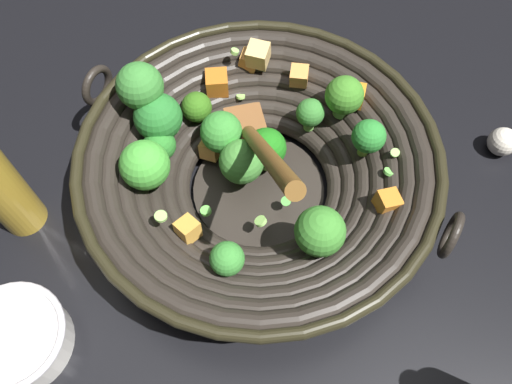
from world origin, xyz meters
TOP-DOWN VIEW (x-y plane):
  - ground_plane at (0.00, 0.00)m, footprint 4.00×4.00m
  - wok at (-0.00, -0.00)m, footprint 0.43×0.43m
  - prep_bowl at (0.14, -0.29)m, footprint 0.12×0.12m
  - garlic_bulb at (0.00, 0.33)m, footprint 0.04×0.04m

SIDE VIEW (x-z plane):
  - ground_plane at x=0.00m, z-range 0.00..0.00m
  - garlic_bulb at x=0.00m, z-range 0.00..0.04m
  - prep_bowl at x=0.14m, z-range 0.00..0.05m
  - wok at x=0.00m, z-range -0.06..0.18m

